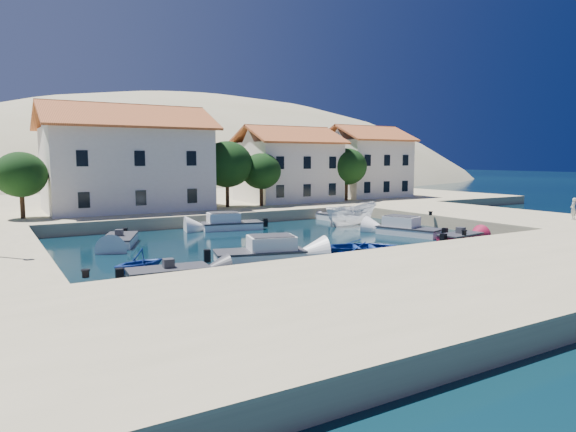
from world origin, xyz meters
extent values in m
plane|color=black|center=(0.00, 0.00, 0.00)|extent=(400.00, 400.00, 0.00)
cube|color=tan|center=(0.00, -6.00, 0.50)|extent=(52.00, 12.00, 1.00)
cube|color=tan|center=(20.50, 10.00, 0.50)|extent=(11.00, 20.00, 1.00)
cube|color=tan|center=(2.00, 38.00, 0.50)|extent=(80.00, 36.00, 1.00)
ellipsoid|color=tan|center=(-10.00, 110.00, -20.00)|extent=(198.00, 126.00, 72.00)
ellipsoid|color=tan|center=(35.00, 130.00, -25.00)|extent=(220.00, 176.00, 99.00)
cube|color=silver|center=(-6.00, 28.00, 4.75)|extent=(14.00, 9.00, 7.50)
pyramid|color=#954721|center=(-6.00, 28.00, 9.60)|extent=(14.70, 9.45, 2.20)
cube|color=silver|center=(12.00, 29.00, 4.25)|extent=(10.00, 8.00, 6.50)
pyramid|color=#954721|center=(12.00, 29.00, 8.40)|extent=(10.50, 8.40, 1.80)
cube|color=silver|center=(24.00, 30.00, 4.50)|extent=(9.00, 8.00, 7.00)
pyramid|color=#954721|center=(24.00, 30.00, 8.90)|extent=(9.45, 8.40, 1.80)
cylinder|color=#382314|center=(-15.00, 25.00, 2.25)|extent=(0.36, 0.36, 2.50)
ellipsoid|color=black|center=(-15.00, 25.00, 4.50)|extent=(4.00, 4.00, 3.60)
cylinder|color=#382314|center=(3.00, 25.50, 2.50)|extent=(0.36, 0.36, 3.00)
ellipsoid|color=black|center=(3.00, 25.50, 5.20)|extent=(5.00, 5.00, 4.50)
cylinder|color=#382314|center=(6.50, 25.00, 2.25)|extent=(0.36, 0.36, 2.50)
ellipsoid|color=black|center=(6.50, 25.00, 4.50)|extent=(4.00, 4.00, 3.60)
cylinder|color=#382314|center=(18.00, 26.00, 2.38)|extent=(0.36, 0.36, 2.75)
ellipsoid|color=black|center=(18.00, 26.00, 4.85)|extent=(4.60, 4.60, 4.14)
cylinder|color=black|center=(-14.30, 0.80, 1.15)|extent=(0.36, 0.36, 0.30)
cylinder|color=black|center=(8.00, 0.80, 1.15)|extent=(0.36, 0.36, 0.30)
cylinder|color=black|center=(14.70, 10.00, 1.15)|extent=(0.36, 0.36, 0.30)
cube|color=#343439|center=(-10.31, 2.64, 0.25)|extent=(3.86, 1.98, 0.90)
cube|color=#343439|center=(-10.31, 2.64, 0.58)|extent=(3.95, 2.02, 0.10)
cube|color=#343439|center=(-10.31, 2.64, 0.80)|extent=(0.54, 0.54, 0.50)
cube|color=white|center=(-4.44, 4.54, 0.25)|extent=(5.29, 3.31, 0.90)
cube|color=#343439|center=(-4.44, 4.54, 0.58)|extent=(5.42, 3.38, 0.10)
cube|color=white|center=(-4.44, 4.54, 0.95)|extent=(2.98, 2.40, 0.90)
imported|color=navy|center=(2.19, 3.64, 0.00)|extent=(5.39, 4.75, 0.93)
cube|color=maroon|center=(10.50, 3.20, 0.25)|extent=(3.59, 2.02, 0.90)
cube|color=#343439|center=(10.50, 3.20, 0.58)|extent=(3.67, 2.06, 0.10)
cube|color=#343439|center=(10.50, 3.20, 0.80)|extent=(0.57, 0.57, 0.50)
cube|color=white|center=(9.76, 7.41, 0.25)|extent=(3.34, 5.02, 0.90)
cube|color=#343439|center=(9.76, 7.41, 0.58)|extent=(3.42, 5.14, 0.10)
cube|color=white|center=(9.76, 7.41, 0.95)|extent=(2.34, 2.86, 0.90)
imported|color=white|center=(9.78, 14.45, 0.00)|extent=(5.54, 2.30, 2.10)
cube|color=white|center=(10.49, 17.85, 0.25)|extent=(2.00, 3.58, 0.90)
cube|color=#343439|center=(10.49, 17.85, 0.58)|extent=(2.04, 3.67, 0.10)
cube|color=#343439|center=(10.49, 17.85, 0.80)|extent=(0.56, 0.56, 0.50)
imported|color=navy|center=(-11.14, 4.82, 0.00)|extent=(3.31, 3.06, 1.44)
cube|color=white|center=(-9.98, 14.15, 0.25)|extent=(3.33, 4.68, 0.90)
cube|color=#343439|center=(-9.98, 14.15, 0.58)|extent=(3.40, 4.78, 0.10)
cube|color=#343439|center=(-9.98, 14.15, 0.80)|extent=(0.65, 0.65, 0.50)
cube|color=white|center=(-0.37, 17.19, 0.25)|extent=(5.06, 2.94, 0.90)
cube|color=#343439|center=(-0.37, 17.19, 0.58)|extent=(5.18, 3.00, 0.10)
cube|color=white|center=(-0.37, 17.19, 0.95)|extent=(2.81, 2.19, 0.90)
imported|color=beige|center=(22.07, 2.13, 1.85)|extent=(0.69, 0.52, 1.70)
camera|label=1|loc=(-17.68, -20.73, 5.76)|focal=32.00mm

